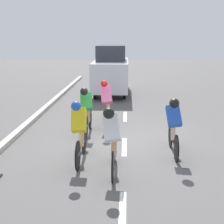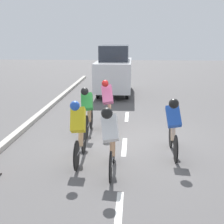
{
  "view_description": "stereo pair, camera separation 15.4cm",
  "coord_description": "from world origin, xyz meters",
  "px_view_note": "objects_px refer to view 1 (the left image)",
  "views": [
    {
      "loc": [
        -0.05,
        8.34,
        2.88
      ],
      "look_at": [
        0.33,
        0.46,
        0.95
      ],
      "focal_mm": 50.0,
      "sensor_mm": 36.0,
      "label": 1
    },
    {
      "loc": [
        -0.2,
        8.33,
        2.88
      ],
      "look_at": [
        0.33,
        0.46,
        0.95
      ],
      "focal_mm": 50.0,
      "sensor_mm": 36.0,
      "label": 2
    }
  ],
  "objects_px": {
    "cyclist_pink": "(107,102)",
    "cyclist_yellow": "(80,130)",
    "cyclist_white": "(112,138)",
    "cyclist_green": "(87,109)",
    "support_car": "(111,70)",
    "cyclist_blue": "(174,124)"
  },
  "relations": [
    {
      "from": "cyclist_pink",
      "to": "cyclist_yellow",
      "type": "bearing_deg",
      "value": 81.65
    },
    {
      "from": "cyclist_white",
      "to": "cyclist_green",
      "type": "relative_size",
      "value": 1.02
    },
    {
      "from": "cyclist_pink",
      "to": "support_car",
      "type": "height_order",
      "value": "support_car"
    },
    {
      "from": "support_car",
      "to": "cyclist_blue",
      "type": "bearing_deg",
      "value": 102.95
    },
    {
      "from": "cyclist_green",
      "to": "support_car",
      "type": "height_order",
      "value": "support_car"
    },
    {
      "from": "cyclist_green",
      "to": "support_car",
      "type": "distance_m",
      "value": 6.92
    },
    {
      "from": "support_car",
      "to": "cyclist_green",
      "type": "bearing_deg",
      "value": 86.88
    },
    {
      "from": "cyclist_white",
      "to": "cyclist_pink",
      "type": "bearing_deg",
      "value": -84.55
    },
    {
      "from": "cyclist_yellow",
      "to": "cyclist_pink",
      "type": "bearing_deg",
      "value": -98.35
    },
    {
      "from": "support_car",
      "to": "cyclist_white",
      "type": "bearing_deg",
      "value": 92.97
    },
    {
      "from": "cyclist_yellow",
      "to": "support_car",
      "type": "distance_m",
      "value": 9.05
    },
    {
      "from": "cyclist_white",
      "to": "cyclist_green",
      "type": "xyz_separation_m",
      "value": [
        0.87,
        -2.69,
        -0.04
      ]
    },
    {
      "from": "cyclist_yellow",
      "to": "cyclist_blue",
      "type": "xyz_separation_m",
      "value": [
        -2.22,
        -0.58,
        -0.0
      ]
    },
    {
      "from": "cyclist_white",
      "to": "support_car",
      "type": "height_order",
      "value": "support_car"
    },
    {
      "from": "cyclist_yellow",
      "to": "support_car",
      "type": "xyz_separation_m",
      "value": [
        -0.27,
        -9.04,
        0.4
      ]
    },
    {
      "from": "cyclist_yellow",
      "to": "cyclist_blue",
      "type": "distance_m",
      "value": 2.29
    },
    {
      "from": "cyclist_green",
      "to": "cyclist_pink",
      "type": "bearing_deg",
      "value": -123.28
    },
    {
      "from": "cyclist_blue",
      "to": "cyclist_pink",
      "type": "bearing_deg",
      "value": -53.13
    },
    {
      "from": "cyclist_blue",
      "to": "cyclist_green",
      "type": "height_order",
      "value": "cyclist_blue"
    },
    {
      "from": "cyclist_pink",
      "to": "cyclist_yellow",
      "type": "xyz_separation_m",
      "value": [
        0.43,
        2.96,
        -0.02
      ]
    },
    {
      "from": "cyclist_blue",
      "to": "cyclist_green",
      "type": "distance_m",
      "value": 2.79
    },
    {
      "from": "cyclist_white",
      "to": "cyclist_green",
      "type": "height_order",
      "value": "cyclist_white"
    }
  ]
}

